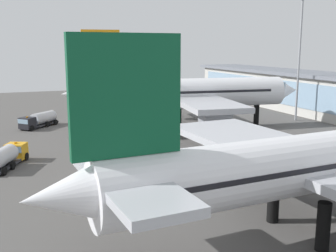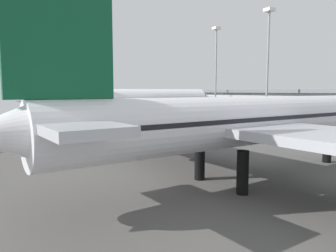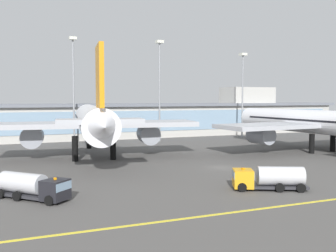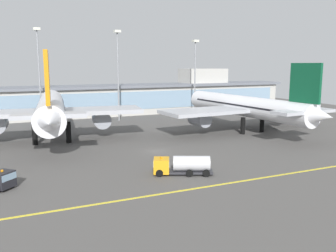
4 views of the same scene
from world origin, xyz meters
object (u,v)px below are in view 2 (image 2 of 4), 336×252
Objects in this scene: airliner_near_right at (241,123)px; apron_light_mast_east at (216,63)px; apron_light_mast_west at (268,55)px; airliner_near_left at (127,102)px.

apron_light_mast_east is (-45.46, 33.38, 10.89)m from airliner_near_right.
airliner_near_right is 39.55m from apron_light_mast_west.
airliner_near_right is (45.82, -7.40, -0.79)m from airliner_near_left.
apron_light_mast_east is (0.35, 25.98, 10.09)m from airliner_near_left.
apron_light_mast_east is at bearing 49.98° from airliner_near_right.
apron_light_mast_west is (-23.87, 29.64, 10.79)m from airliner_near_right.
apron_light_mast_east is at bearing 170.17° from apron_light_mast_west.
apron_light_mast_west is at bearing 35.11° from airliner_near_right.
airliner_near_left reaches higher than airliner_near_right.
airliner_near_right is 1.93× the size of apron_light_mast_west.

